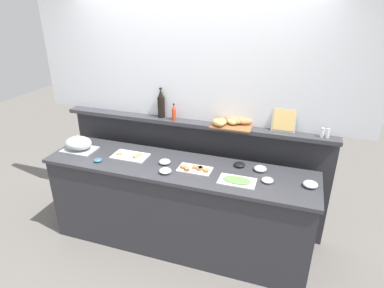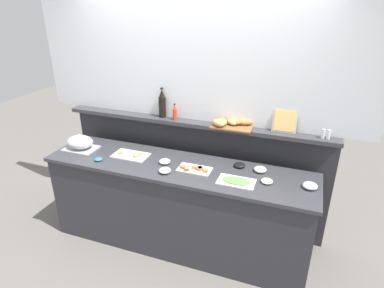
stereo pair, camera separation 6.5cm
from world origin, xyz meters
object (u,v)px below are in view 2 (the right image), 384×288
(serving_cloche, at_px, (80,143))
(condiment_bowl_red, at_px, (267,181))
(glass_bowl_medium, at_px, (310,186))
(bread_basket, at_px, (232,122))
(pepper_shaker, at_px, (328,134))
(framed_picture, at_px, (285,121))
(sandwich_platter_front, at_px, (195,169))
(glass_bowl_large, at_px, (260,170))
(salt_shaker, at_px, (323,134))
(sandwich_platter_side, at_px, (131,155))
(cold_cuts_platter, at_px, (236,181))
(glass_bowl_extra, at_px, (165,171))
(glass_bowl_small, at_px, (165,162))
(condiment_bowl_teal, at_px, (239,165))
(hot_sauce_bottle, at_px, (175,113))
(condiment_bowl_dark, at_px, (98,159))
(wine_bottle_dark, at_px, (162,104))

(serving_cloche, xyz_separation_m, condiment_bowl_red, (1.96, -0.02, -0.06))
(glass_bowl_medium, relative_size, bread_basket, 0.29)
(pepper_shaker, relative_size, framed_picture, 0.39)
(sandwich_platter_front, relative_size, pepper_shaker, 3.61)
(glass_bowl_large, height_order, salt_shaker, salt_shaker)
(sandwich_platter_side, xyz_separation_m, cold_cuts_platter, (1.12, -0.14, 0.00))
(glass_bowl_medium, bearing_deg, sandwich_platter_side, 179.31)
(sandwich_platter_front, height_order, glass_bowl_extra, glass_bowl_extra)
(glass_bowl_small, distance_m, framed_picture, 1.21)
(condiment_bowl_teal, bearing_deg, glass_bowl_small, -165.16)
(salt_shaker, bearing_deg, condiment_bowl_teal, -161.20)
(hot_sauce_bottle, bearing_deg, glass_bowl_extra, -76.96)
(cold_cuts_platter, bearing_deg, salt_shaker, 38.40)
(bread_basket, bearing_deg, condiment_bowl_dark, -153.33)
(glass_bowl_small, xyz_separation_m, pepper_shaker, (1.44, 0.42, 0.33))
(glass_bowl_medium, height_order, hot_sauce_bottle, hot_sauce_bottle)
(glass_bowl_medium, bearing_deg, serving_cloche, -179.56)
(glass_bowl_extra, relative_size, pepper_shaker, 1.31)
(glass_bowl_large, xyz_separation_m, framed_picture, (0.15, 0.30, 0.39))
(glass_bowl_medium, distance_m, glass_bowl_small, 1.34)
(condiment_bowl_red, bearing_deg, salt_shaker, 47.36)
(glass_bowl_small, bearing_deg, wine_bottle_dark, 115.72)
(sandwich_platter_front, xyz_separation_m, framed_picture, (0.72, 0.48, 0.40))
(sandwich_platter_front, bearing_deg, wine_bottle_dark, 138.66)
(framed_picture, bearing_deg, hot_sauce_bottle, -177.24)
(condiment_bowl_teal, height_order, bread_basket, bread_basket)
(serving_cloche, height_order, condiment_bowl_red, serving_cloche)
(glass_bowl_large, distance_m, framed_picture, 0.52)
(wine_bottle_dark, bearing_deg, bread_basket, -1.00)
(glass_bowl_medium, height_order, condiment_bowl_dark, glass_bowl_medium)
(bread_basket, bearing_deg, condiment_bowl_teal, -59.20)
(glass_bowl_medium, distance_m, pepper_shaker, 0.53)
(condiment_bowl_red, height_order, salt_shaker, salt_shaker)
(condiment_bowl_red, bearing_deg, sandwich_platter_side, 177.57)
(framed_picture, bearing_deg, condiment_bowl_teal, -141.54)
(salt_shaker, xyz_separation_m, bread_basket, (-0.84, 0.01, -0.01))
(glass_bowl_large, xyz_separation_m, condiment_bowl_teal, (-0.20, 0.02, -0.00))
(glass_bowl_large, distance_m, salt_shaker, 0.65)
(condiment_bowl_teal, bearing_deg, sandwich_platter_side, -172.28)
(glass_bowl_large, bearing_deg, cold_cuts_platter, -122.03)
(condiment_bowl_teal, relative_size, framed_picture, 0.48)
(condiment_bowl_dark, distance_m, pepper_shaker, 2.18)
(glass_bowl_large, height_order, bread_basket, bread_basket)
(hot_sauce_bottle, bearing_deg, condiment_bowl_red, -22.38)
(glass_bowl_extra, xyz_separation_m, bread_basket, (0.47, 0.59, 0.32))
(salt_shaker, bearing_deg, framed_picture, 173.72)
(cold_cuts_platter, distance_m, hot_sauce_bottle, 1.01)
(sandwich_platter_side, distance_m, salt_shaker, 1.86)
(sandwich_platter_side, relative_size, condiment_bowl_red, 3.50)
(glass_bowl_large, xyz_separation_m, glass_bowl_medium, (0.44, -0.14, 0.00))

